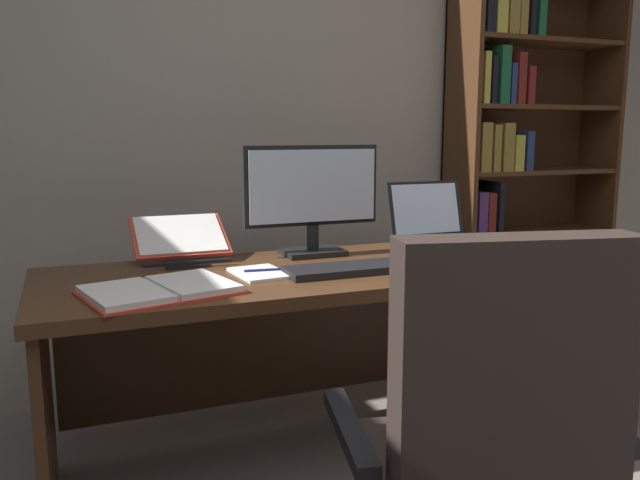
# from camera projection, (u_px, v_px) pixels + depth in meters

# --- Properties ---
(wall_back) EXTENTS (5.27, 0.12, 2.53)m
(wall_back) POSITION_uv_depth(u_px,v_px,m) (250.00, 107.00, 2.89)
(wall_back) COLOR #A89E8E
(wall_back) RESTS_ON ground
(desk) EXTENTS (1.83, 0.69, 0.71)m
(desk) POSITION_uv_depth(u_px,v_px,m) (312.00, 315.00, 2.26)
(desk) COLOR #4C2D19
(desk) RESTS_ON ground
(bookshelf) EXTENTS (0.89, 0.28, 1.92)m
(bookshelf) POSITION_uv_depth(u_px,v_px,m) (514.00, 170.00, 3.22)
(bookshelf) COLOR #4C2D19
(bookshelf) RESTS_ON ground
(monitor) EXTENTS (0.51, 0.16, 0.40)m
(monitor) POSITION_uv_depth(u_px,v_px,m) (312.00, 199.00, 2.34)
(monitor) COLOR black
(monitor) RESTS_ON desk
(laptop) EXTENTS (0.34, 0.31, 0.25)m
(laptop) POSITION_uv_depth(u_px,v_px,m) (439.00, 232.00, 2.57)
(laptop) COLOR black
(laptop) RESTS_ON desk
(keyboard) EXTENTS (0.42, 0.15, 0.02)m
(keyboard) POSITION_uv_depth(u_px,v_px,m) (349.00, 269.00, 2.07)
(keyboard) COLOR black
(keyboard) RESTS_ON desk
(computer_mouse) EXTENTS (0.06, 0.10, 0.04)m
(computer_mouse) POSITION_uv_depth(u_px,v_px,m) (430.00, 260.00, 2.18)
(computer_mouse) COLOR black
(computer_mouse) RESTS_ON desk
(reading_stand_with_book) EXTENTS (0.33, 0.29, 0.15)m
(reading_stand_with_book) POSITION_uv_depth(u_px,v_px,m) (181.00, 239.00, 2.26)
(reading_stand_with_book) COLOR black
(reading_stand_with_book) RESTS_ON desk
(open_binder) EXTENTS (0.46, 0.38, 0.02)m
(open_binder) POSITION_uv_depth(u_px,v_px,m) (160.00, 290.00, 1.80)
(open_binder) COLOR #DB422D
(open_binder) RESTS_ON desk
(notepad) EXTENTS (0.17, 0.22, 0.01)m
(notepad) POSITION_uv_depth(u_px,v_px,m) (260.00, 273.00, 2.04)
(notepad) COLOR white
(notepad) RESTS_ON desk
(pen) EXTENTS (0.14, 0.03, 0.01)m
(pen) POSITION_uv_depth(u_px,v_px,m) (266.00, 270.00, 2.05)
(pen) COLOR navy
(pen) RESTS_ON notepad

